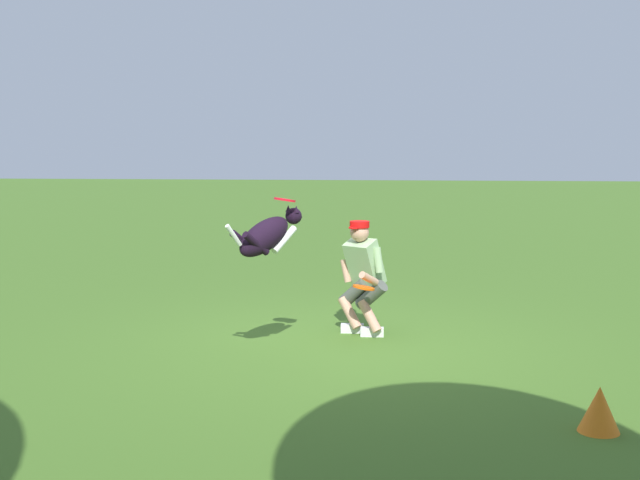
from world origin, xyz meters
name	(u,v)px	position (x,y,z in m)	size (l,w,h in m)	color
ground_plane	(334,347)	(0.00, 0.00, 0.00)	(60.00, 60.00, 0.00)	#426923
person	(363,274)	(-0.29, -0.60, 0.70)	(0.61, 0.71, 1.29)	silver
dog	(267,235)	(0.63, 0.56, 1.27)	(0.70, 0.91, 0.54)	black
frisbee_flying	(285,200)	(0.48, 0.39, 1.61)	(0.22, 0.22, 0.02)	red
frisbee_held	(364,288)	(-0.31, -0.21, 0.61)	(0.24, 0.24, 0.02)	#F6560D
training_cone	(599,409)	(-2.18, 2.47, 0.18)	(0.32, 0.32, 0.36)	orange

